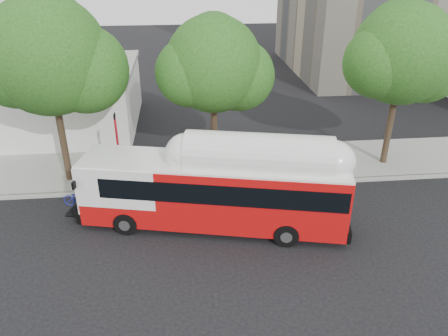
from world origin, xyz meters
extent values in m
plane|color=black|center=(0.00, 0.00, 0.00)|extent=(120.00, 120.00, 0.00)
cube|color=gray|center=(0.00, 6.50, 0.07)|extent=(60.00, 5.00, 0.15)
cube|color=gray|center=(0.00, 3.90, 0.07)|extent=(60.00, 0.30, 0.15)
cube|color=maroon|center=(-3.00, 3.90, 0.08)|extent=(10.00, 0.32, 0.16)
cylinder|color=#2D2116|center=(-9.00, 5.50, 3.04)|extent=(0.36, 0.36, 6.08)
sphere|color=#1B4915|center=(-9.00, 5.50, 6.84)|extent=(5.80, 5.80, 5.80)
sphere|color=#1B4915|center=(-7.41, 5.70, 6.08)|extent=(4.35, 4.35, 4.35)
cylinder|color=#2D2116|center=(-1.00, 6.00, 2.72)|extent=(0.36, 0.36, 5.44)
sphere|color=#1B4915|center=(-1.00, 6.00, 6.12)|extent=(5.00, 5.00, 5.00)
sphere|color=#1B4915|center=(0.38, 6.20, 5.44)|extent=(3.75, 3.75, 3.75)
cylinder|color=#2D2116|center=(9.00, 5.80, 2.88)|extent=(0.36, 0.36, 5.76)
sphere|color=#1B4915|center=(9.00, 5.80, 6.48)|extent=(5.40, 5.40, 5.40)
sphere|color=#1B4915|center=(10.48, 6.00, 5.76)|extent=(4.05, 4.05, 4.05)
cube|color=silver|center=(-14.00, 14.00, 2.00)|extent=(16.00, 10.00, 4.00)
cube|color=gray|center=(-14.00, 14.00, 4.10)|extent=(16.20, 10.20, 0.30)
cube|color=#BD0D0D|center=(-1.49, 0.47, 1.74)|extent=(11.90, 5.06, 2.81)
cube|color=black|center=(-1.01, 0.36, 2.33)|extent=(10.78, 4.86, 0.92)
cube|color=white|center=(-1.49, 0.47, 3.19)|extent=(11.88, 4.98, 0.10)
cube|color=white|center=(0.40, 0.03, 3.44)|extent=(6.48, 3.28, 0.53)
cube|color=black|center=(-7.67, 1.89, 0.48)|extent=(1.15, 1.87, 0.06)
imported|color=navy|center=(-7.67, 1.89, 0.95)|extent=(0.94, 1.75, 0.87)
cylinder|color=red|center=(-6.01, 4.24, 2.00)|extent=(0.12, 0.12, 4.01)
cube|color=black|center=(-6.01, 4.24, 4.11)|extent=(0.05, 0.40, 0.25)
camera|label=1|loc=(-2.73, -16.33, 11.45)|focal=35.00mm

